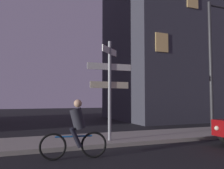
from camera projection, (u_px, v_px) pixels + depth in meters
The scene contains 5 objects.
sidewalk_kerb at pixel (81, 141), 8.84m from camera, with size 40.00×2.56×0.14m, color gray.
signpost at pixel (110, 82), 8.68m from camera, with size 1.70×0.89×3.60m.
street_lamp at pixel (214, 54), 11.29m from camera, with size 1.51×0.28×6.11m.
cyclist at pixel (76, 131), 6.47m from camera, with size 1.81×0.37×1.61m.
building_right_block at pixel (185, 27), 20.45m from camera, with size 12.25×7.85×15.59m.
Camera 1 is at (-2.21, -1.92, 1.63)m, focal length 38.21 mm.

